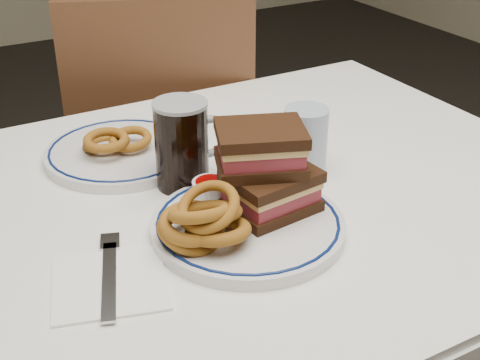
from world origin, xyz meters
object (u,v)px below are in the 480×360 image
chair_far (163,154)px  main_plate (248,225)px  far_plate (121,152)px  reuben_sandwich (266,169)px  beer_mug (183,144)px

chair_far → main_plate: chair_far is taller
main_plate → far_plate: (-0.07, 0.31, -0.00)m
reuben_sandwich → far_plate: (-0.11, 0.30, -0.07)m
reuben_sandwich → chair_far: bearing=79.4°
chair_far → far_plate: (-0.25, -0.43, 0.25)m
reuben_sandwich → beer_mug: bearing=110.9°
chair_far → reuben_sandwich: chair_far is taller
chair_far → reuben_sandwich: (-0.14, -0.73, 0.32)m
far_plate → main_plate: bearing=-76.8°
far_plate → beer_mug: bearing=-68.5°
beer_mug → reuben_sandwich: bearing=-69.1°
reuben_sandwich → beer_mug: reuben_sandwich is taller
chair_far → far_plate: 0.56m
chair_far → reuben_sandwich: 0.81m
chair_far → beer_mug: size_ratio=6.54×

